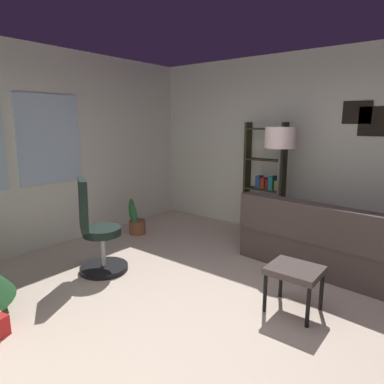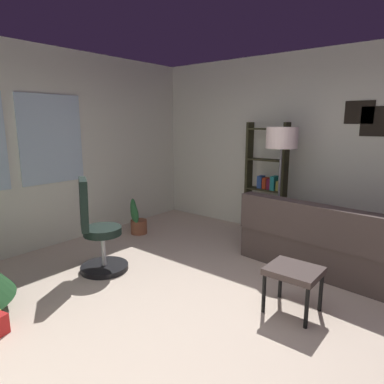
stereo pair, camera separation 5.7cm
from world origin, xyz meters
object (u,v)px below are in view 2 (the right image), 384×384
office_chair (97,235)px  potted_plant (137,221)px  couch (346,247)px  footstool (294,274)px  bookshelf (266,186)px  floor_lamp (281,144)px

office_chair → potted_plant: office_chair is taller
couch → footstool: bearing=174.8°
couch → office_chair: bearing=129.4°
footstool → potted_plant: (0.60, 2.80, -0.15)m
bookshelf → potted_plant: 2.08m
potted_plant → floor_lamp: bearing=-65.4°
couch → floor_lamp: 1.53m
footstool → potted_plant: 2.87m
bookshelf → couch: bearing=-114.5°
floor_lamp → bookshelf: bearing=45.4°
couch → bookshelf: 1.58m
floor_lamp → couch: bearing=-103.5°
office_chair → bookshelf: 2.65m
potted_plant → bookshelf: bearing=-50.5°
bookshelf → floor_lamp: bookshelf is taller
couch → bookshelf: bookshelf is taller
office_chair → bookshelf: (2.48, -0.88, 0.33)m
office_chair → floor_lamp: (2.09, -1.27, 1.00)m
footstool → office_chair: size_ratio=0.41×
couch → potted_plant: (-0.65, 2.92, -0.08)m
footstool → floor_lamp: floor_lamp is taller
office_chair → floor_lamp: 2.64m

